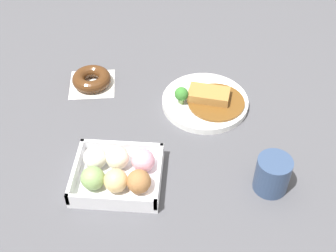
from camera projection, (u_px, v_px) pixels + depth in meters
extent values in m
plane|color=#4C4C51|center=(166.00, 122.00, 1.17)|extent=(1.60, 1.60, 0.00)
cylinder|color=white|center=(205.00, 102.00, 1.21)|extent=(0.23, 0.23, 0.02)
cylinder|color=brown|center=(216.00, 102.00, 1.19)|extent=(0.15, 0.15, 0.01)
cube|color=#A87538|center=(209.00, 95.00, 1.19)|extent=(0.11, 0.07, 0.02)
cylinder|color=white|center=(193.00, 93.00, 1.22)|extent=(0.06, 0.06, 0.00)
ellipsoid|color=yellow|center=(193.00, 91.00, 1.21)|extent=(0.03, 0.03, 0.01)
cylinder|color=#8CB766|center=(181.00, 100.00, 1.19)|extent=(0.01, 0.01, 0.02)
sphere|color=#387A2D|center=(181.00, 94.00, 1.17)|extent=(0.04, 0.04, 0.04)
cube|color=white|center=(118.00, 179.00, 1.03)|extent=(0.20, 0.17, 0.01)
cube|color=white|center=(76.00, 170.00, 1.02)|extent=(0.01, 0.17, 0.03)
cube|color=white|center=(159.00, 175.00, 1.01)|extent=(0.01, 0.17, 0.03)
cube|color=white|center=(111.00, 202.00, 0.96)|extent=(0.20, 0.01, 0.03)
cube|color=white|center=(122.00, 147.00, 1.07)|extent=(0.20, 0.01, 0.03)
sphere|color=#84A860|center=(93.00, 178.00, 0.99)|extent=(0.05, 0.05, 0.05)
sphere|color=#DBB77A|center=(116.00, 181.00, 0.98)|extent=(0.05, 0.05, 0.05)
sphere|color=#9E6B3D|center=(139.00, 181.00, 0.98)|extent=(0.05, 0.05, 0.05)
sphere|color=silver|center=(95.00, 158.00, 1.03)|extent=(0.05, 0.05, 0.05)
sphere|color=#EFE5C6|center=(117.00, 158.00, 1.03)|extent=(0.05, 0.05, 0.05)
sphere|color=pink|center=(143.00, 161.00, 1.02)|extent=(0.05, 0.05, 0.05)
cube|color=white|center=(92.00, 84.00, 1.28)|extent=(0.14, 0.14, 0.00)
torus|color=#4C2B14|center=(92.00, 79.00, 1.26)|extent=(0.11, 0.11, 0.04)
cylinder|color=#33476B|center=(272.00, 174.00, 0.99)|extent=(0.08, 0.08, 0.09)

